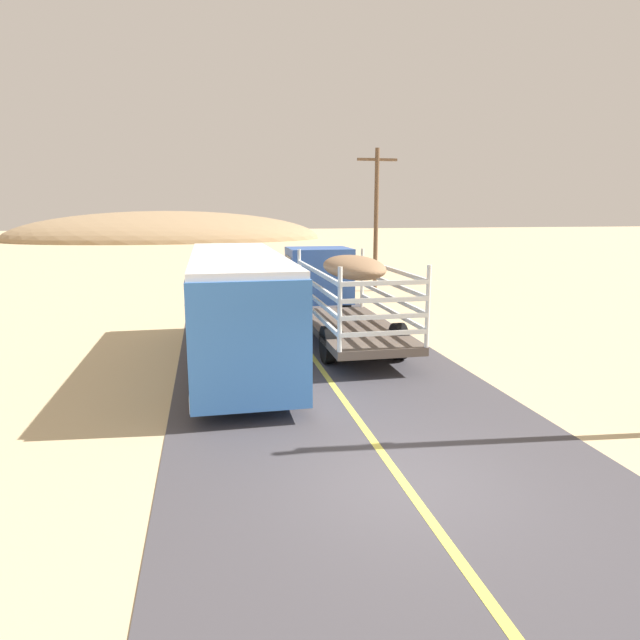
% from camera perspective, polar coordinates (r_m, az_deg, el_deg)
% --- Properties ---
extents(ground_plane, '(240.00, 240.00, 0.00)m').
position_cam_1_polar(ground_plane, '(9.52, 8.67, -16.50)').
color(ground_plane, '#CCB284').
extents(road_surface, '(8.00, 120.00, 0.02)m').
position_cam_1_polar(road_surface, '(9.52, 8.67, -16.45)').
color(road_surface, '#423F44').
rests_on(road_surface, ground).
extents(road_centre_line, '(0.16, 117.60, 0.00)m').
position_cam_1_polar(road_centre_line, '(9.51, 8.67, -16.39)').
color(road_centre_line, '#D8CC4C').
rests_on(road_centre_line, road_surface).
extents(livestock_truck, '(2.53, 9.70, 3.02)m').
position_cam_1_polar(livestock_truck, '(20.30, 1.10, 3.96)').
color(livestock_truck, '#3359A5').
rests_on(livestock_truck, road_surface).
extents(bus, '(2.54, 10.00, 3.21)m').
position_cam_1_polar(bus, '(15.85, -8.64, 1.54)').
color(bus, '#3872C6').
rests_on(bus, road_surface).
extents(power_pole_mid, '(2.20, 0.24, 7.66)m').
position_cam_1_polar(power_pole_mid, '(30.30, 5.89, 10.80)').
color(power_pole_mid, brown).
rests_on(power_pole_mid, ground).
extents(distant_hill, '(46.50, 26.27, 8.50)m').
position_cam_1_polar(distant_hill, '(86.45, -15.71, 8.11)').
color(distant_hill, '#997C5A').
rests_on(distant_hill, ground).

